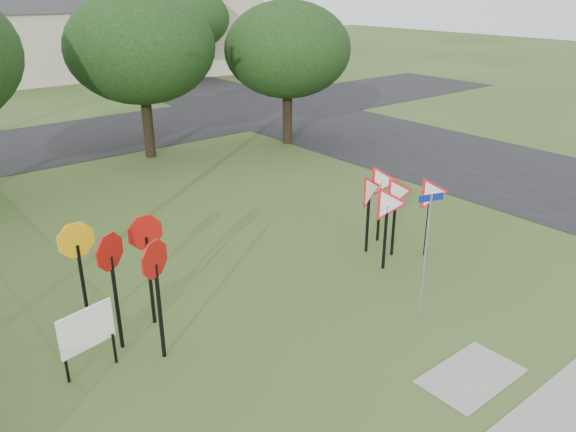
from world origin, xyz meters
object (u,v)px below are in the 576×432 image
at_px(street_name_sign, 426,248).
at_px(info_board, 87,331).
at_px(stop_sign_cluster, 123,258).
at_px(yield_sign_cluster, 393,196).

height_order(street_name_sign, info_board, street_name_sign).
distance_m(stop_sign_cluster, yield_sign_cluster, 7.28).
bearing_deg(yield_sign_cluster, street_name_sign, -125.80).
height_order(yield_sign_cluster, info_board, yield_sign_cluster).
xyz_separation_m(street_name_sign, stop_sign_cluster, (-5.43, 3.20, 0.23)).
bearing_deg(street_name_sign, stop_sign_cluster, 149.46).
height_order(street_name_sign, yield_sign_cluster, street_name_sign).
distance_m(street_name_sign, yield_sign_cluster, 3.10).
bearing_deg(stop_sign_cluster, yield_sign_cluster, -5.39).
relative_size(stop_sign_cluster, yield_sign_cluster, 1.08).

